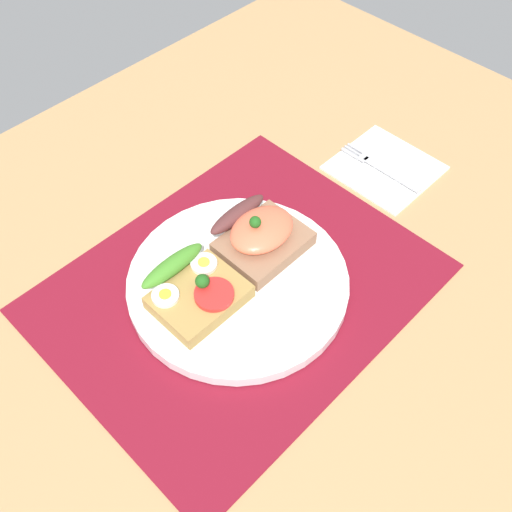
% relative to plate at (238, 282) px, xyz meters
% --- Properties ---
extents(ground_plane, '(1.20, 0.90, 0.03)m').
position_rel_plate_xyz_m(ground_plane, '(0.00, 0.00, -0.03)').
color(ground_plane, tan).
extents(placemat, '(0.43, 0.35, 0.00)m').
position_rel_plate_xyz_m(placemat, '(0.00, 0.00, -0.01)').
color(placemat, maroon).
rests_on(placemat, ground_plane).
extents(plate, '(0.26, 0.26, 0.02)m').
position_rel_plate_xyz_m(plate, '(0.00, 0.00, 0.00)').
color(plate, white).
rests_on(plate, placemat).
extents(sandwich_egg_tomato, '(0.10, 0.09, 0.04)m').
position_rel_plate_xyz_m(sandwich_egg_tomato, '(-0.05, 0.01, 0.02)').
color(sandwich_egg_tomato, '#A58143').
rests_on(sandwich_egg_tomato, plate).
extents(sandwich_salmon, '(0.10, 0.09, 0.06)m').
position_rel_plate_xyz_m(sandwich_salmon, '(0.05, 0.02, 0.03)').
color(sandwich_salmon, '#91674B').
rests_on(sandwich_salmon, plate).
extents(napkin, '(0.13, 0.13, 0.01)m').
position_rel_plate_xyz_m(napkin, '(0.29, 0.00, -0.01)').
color(napkin, white).
rests_on(napkin, ground_plane).
extents(fork, '(0.02, 0.13, 0.00)m').
position_rel_plate_xyz_m(fork, '(0.28, 0.00, -0.00)').
color(fork, '#B7B7BC').
rests_on(fork, napkin).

